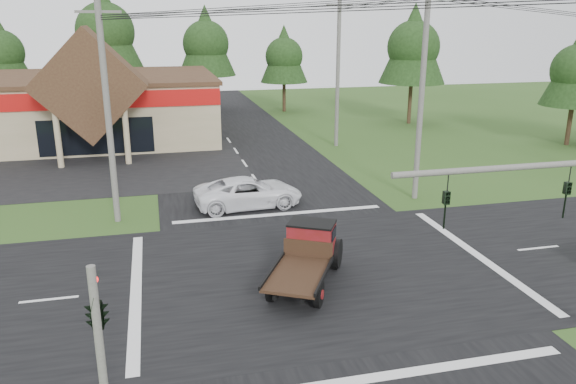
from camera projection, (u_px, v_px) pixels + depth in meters
name	position (u px, v px, depth m)	size (l,w,h in m)	color
ground	(318.00, 272.00, 22.21)	(120.00, 120.00, 0.00)	#2D4C1B
road_ns	(318.00, 272.00, 22.21)	(12.00, 120.00, 0.02)	black
road_ew	(318.00, 272.00, 22.21)	(120.00, 12.00, 0.02)	black
parking_apron	(31.00, 172.00, 36.71)	(28.00, 14.00, 0.02)	black
cvs_building	(28.00, 107.00, 45.34)	(30.40, 18.20, 9.19)	#9A8F68
traffic_signal_corner	(95.00, 298.00, 12.69)	(0.53, 2.48, 4.40)	#595651
utility_pole_nw	(108.00, 113.00, 26.26)	(2.00, 0.30, 10.50)	#595651
utility_pole_ne	(422.00, 92.00, 29.71)	(2.00, 0.30, 11.50)	#595651
utility_pole_n	(338.00, 72.00, 42.76)	(2.00, 0.30, 11.20)	#595651
tree_row_b	(1.00, 50.00, 54.77)	(5.60, 5.60, 10.10)	#332316
tree_row_c	(105.00, 29.00, 55.49)	(7.28, 7.28, 13.13)	#332316
tree_row_d	(206.00, 41.00, 59.06)	(6.16, 6.16, 11.11)	#332316
tree_row_e	(284.00, 55.00, 59.40)	(5.04, 5.04, 9.09)	#332316
tree_side_ne	(414.00, 44.00, 51.96)	(6.16, 6.16, 11.11)	#332316
antique_flatbed_truck	(305.00, 258.00, 20.82)	(1.99, 5.20, 2.17)	#63130E
white_pickup	(248.00, 192.00, 29.74)	(2.63, 5.70, 1.58)	white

